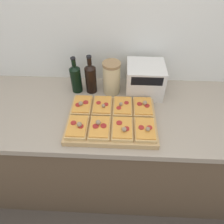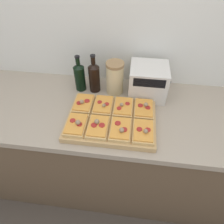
{
  "view_description": "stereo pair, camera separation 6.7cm",
  "coord_description": "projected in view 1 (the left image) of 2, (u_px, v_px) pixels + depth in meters",
  "views": [
    {
      "loc": [
        -0.01,
        -0.57,
        1.76
      ],
      "look_at": [
        -0.04,
        0.24,
        0.95
      ],
      "focal_mm": 32.0,
      "sensor_mm": 36.0,
      "label": 1
    },
    {
      "loc": [
        0.06,
        -0.57,
        1.76
      ],
      "look_at": [
        -0.04,
        0.24,
        0.95
      ],
      "focal_mm": 32.0,
      "sensor_mm": 36.0,
      "label": 2
    }
  ],
  "objects": [
    {
      "name": "pizza_slice_back_midleft",
      "position": [
        102.0,
        106.0,
        1.19
      ],
      "size": [
        0.11,
        0.16,
        0.05
      ],
      "color": "tan",
      "rests_on": "cutting_board"
    },
    {
      "name": "wine_bottle",
      "position": [
        91.0,
        78.0,
        1.3
      ],
      "size": [
        0.07,
        0.07,
        0.26
      ],
      "color": "black",
      "rests_on": "kitchen_counter"
    },
    {
      "name": "olive_oil_bottle",
      "position": [
        76.0,
        78.0,
        1.3
      ],
      "size": [
        0.07,
        0.07,
        0.25
      ],
      "color": "black",
      "rests_on": "kitchen_counter"
    },
    {
      "name": "pizza_slice_back_right",
      "position": [
        143.0,
        107.0,
        1.19
      ],
      "size": [
        0.11,
        0.16,
        0.05
      ],
      "color": "tan",
      "rests_on": "cutting_board"
    },
    {
      "name": "wall_back",
      "position": [
        122.0,
        30.0,
        1.25
      ],
      "size": [
        6.0,
        0.06,
        2.5
      ],
      "color": "silver",
      "rests_on": "ground_plane"
    },
    {
      "name": "pizza_slice_front_left",
      "position": [
        77.0,
        127.0,
        1.07
      ],
      "size": [
        0.11,
        0.16,
        0.06
      ],
      "color": "tan",
      "rests_on": "cutting_board"
    },
    {
      "name": "cutting_board",
      "position": [
        112.0,
        120.0,
        1.15
      ],
      "size": [
        0.5,
        0.37,
        0.03
      ],
      "primitive_type": "cube",
      "color": "tan",
      "rests_on": "kitchen_counter"
    },
    {
      "name": "pizza_slice_front_midleft",
      "position": [
        100.0,
        128.0,
        1.07
      ],
      "size": [
        0.11,
        0.16,
        0.06
      ],
      "color": "tan",
      "rests_on": "cutting_board"
    },
    {
      "name": "kitchen_counter",
      "position": [
        118.0,
        151.0,
        1.56
      ],
      "size": [
        2.63,
        0.67,
        0.9
      ],
      "color": "brown",
      "rests_on": "ground_plane"
    },
    {
      "name": "toaster_oven",
      "position": [
        145.0,
        80.0,
        1.29
      ],
      "size": [
        0.26,
        0.21,
        0.21
      ],
      "color": "beige",
      "rests_on": "kitchen_counter"
    },
    {
      "name": "pizza_slice_back_left",
      "position": [
        82.0,
        105.0,
        1.2
      ],
      "size": [
        0.11,
        0.16,
        0.05
      ],
      "color": "tan",
      "rests_on": "cutting_board"
    },
    {
      "name": "pizza_slice_front_midright",
      "position": [
        122.0,
        129.0,
        1.07
      ],
      "size": [
        0.11,
        0.16,
        0.05
      ],
      "color": "tan",
      "rests_on": "cutting_board"
    },
    {
      "name": "grain_jar_tall",
      "position": [
        112.0,
        78.0,
        1.29
      ],
      "size": [
        0.12,
        0.12,
        0.22
      ],
      "color": "beige",
      "rests_on": "kitchen_counter"
    },
    {
      "name": "pizza_slice_back_midright",
      "position": [
        123.0,
        106.0,
        1.19
      ],
      "size": [
        0.11,
        0.16,
        0.05
      ],
      "color": "tan",
      "rests_on": "cutting_board"
    },
    {
      "name": "ground_plane",
      "position": [
        116.0,
        214.0,
        1.65
      ],
      "size": [
        12.0,
        12.0,
        0.0
      ],
      "primitive_type": "plane",
      "color": "#4C4238"
    },
    {
      "name": "pizza_slice_front_right",
      "position": [
        145.0,
        129.0,
        1.06
      ],
      "size": [
        0.11,
        0.16,
        0.05
      ],
      "color": "tan",
      "rests_on": "cutting_board"
    }
  ]
}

